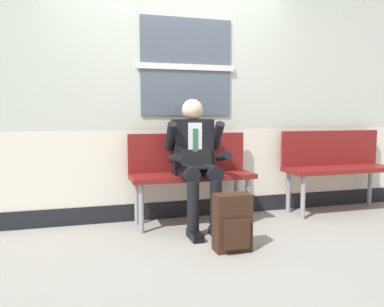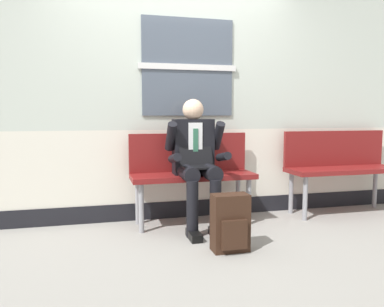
{
  "view_description": "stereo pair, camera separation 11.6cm",
  "coord_description": "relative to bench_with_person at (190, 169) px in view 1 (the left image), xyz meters",
  "views": [
    {
      "loc": [
        -0.95,
        -3.4,
        1.13
      ],
      "look_at": [
        0.06,
        0.08,
        0.75
      ],
      "focal_mm": 35.94,
      "sensor_mm": 36.0,
      "label": 1
    },
    {
      "loc": [
        -0.84,
        -3.43,
        1.13
      ],
      "look_at": [
        0.06,
        0.08,
        0.75
      ],
      "focal_mm": 35.94,
      "sensor_mm": 36.0,
      "label": 2
    }
  ],
  "objects": [
    {
      "name": "station_wall",
      "position": [
        -0.12,
        0.28,
        0.99
      ],
      "size": [
        5.79,
        0.16,
        3.13
      ],
      "color": "beige",
      "rests_on": "ground"
    },
    {
      "name": "backpack",
      "position": [
        0.1,
        -0.9,
        -0.33
      ],
      "size": [
        0.3,
        0.2,
        0.47
      ],
      "color": "#331E14",
      "rests_on": "ground"
    },
    {
      "name": "bench_empty",
      "position": [
        1.75,
        0.0,
        0.0
      ],
      "size": [
        1.28,
        0.42,
        0.93
      ],
      "color": "maroon",
      "rests_on": "ground"
    },
    {
      "name": "bench_with_person",
      "position": [
        0.0,
        0.0,
        0.0
      ],
      "size": [
        1.25,
        0.42,
        0.92
      ],
      "color": "maroon",
      "rests_on": "ground"
    },
    {
      "name": "ground_plane",
      "position": [
        -0.12,
        -0.35,
        -0.56
      ],
      "size": [
        18.0,
        18.0,
        0.0
      ],
      "primitive_type": "plane",
      "color": "gray"
    },
    {
      "name": "person_seated",
      "position": [
        -0.0,
        -0.2,
        0.13
      ],
      "size": [
        0.57,
        0.7,
        1.27
      ],
      "color": "black",
      "rests_on": "ground"
    }
  ]
}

